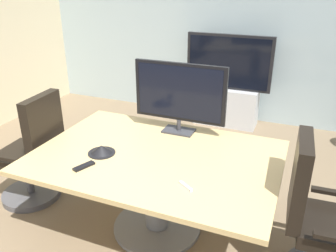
{
  "coord_description": "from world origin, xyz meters",
  "views": [
    {
      "loc": [
        1.1,
        -1.94,
        2.05
      ],
      "look_at": [
        0.08,
        0.54,
        0.87
      ],
      "focal_mm": 37.14,
      "sensor_mm": 36.0,
      "label": 1
    }
  ],
  "objects_px": {
    "office_chair_right": "(319,225)",
    "tv_monitor": "(180,94)",
    "conference_phone": "(101,150)",
    "wall_display_unit": "(227,95)",
    "office_chair_left": "(33,158)",
    "remote_control": "(84,166)",
    "conference_table": "(156,173)"
  },
  "relations": [
    {
      "from": "conference_table",
      "to": "wall_display_unit",
      "type": "distance_m",
      "value": 2.52
    },
    {
      "from": "conference_phone",
      "to": "office_chair_left",
      "type": "bearing_deg",
      "value": 173.51
    },
    {
      "from": "tv_monitor",
      "to": "conference_phone",
      "type": "xyz_separation_m",
      "value": [
        -0.43,
        -0.64,
        -0.33
      ]
    },
    {
      "from": "office_chair_left",
      "to": "tv_monitor",
      "type": "distance_m",
      "value": 1.51
    },
    {
      "from": "conference_phone",
      "to": "conference_table",
      "type": "bearing_deg",
      "value": 19.11
    },
    {
      "from": "wall_display_unit",
      "to": "remote_control",
      "type": "relative_size",
      "value": 7.71
    },
    {
      "from": "office_chair_right",
      "to": "tv_monitor",
      "type": "bearing_deg",
      "value": 63.24
    },
    {
      "from": "tv_monitor",
      "to": "wall_display_unit",
      "type": "distance_m",
      "value": 2.12
    },
    {
      "from": "office_chair_right",
      "to": "remote_control",
      "type": "height_order",
      "value": "office_chair_right"
    },
    {
      "from": "conference_table",
      "to": "conference_phone",
      "type": "xyz_separation_m",
      "value": [
        -0.42,
        -0.14,
        0.2
      ]
    },
    {
      "from": "office_chair_right",
      "to": "tv_monitor",
      "type": "height_order",
      "value": "tv_monitor"
    },
    {
      "from": "conference_phone",
      "to": "remote_control",
      "type": "bearing_deg",
      "value": -90.57
    },
    {
      "from": "wall_display_unit",
      "to": "conference_phone",
      "type": "relative_size",
      "value": 5.95
    },
    {
      "from": "conference_phone",
      "to": "tv_monitor",
      "type": "bearing_deg",
      "value": 56.42
    },
    {
      "from": "tv_monitor",
      "to": "conference_phone",
      "type": "distance_m",
      "value": 0.84
    },
    {
      "from": "wall_display_unit",
      "to": "remote_control",
      "type": "xyz_separation_m",
      "value": [
        -0.41,
        -2.9,
        0.29
      ]
    },
    {
      "from": "office_chair_right",
      "to": "remote_control",
      "type": "distance_m",
      "value": 1.73
    },
    {
      "from": "wall_display_unit",
      "to": "remote_control",
      "type": "height_order",
      "value": "wall_display_unit"
    },
    {
      "from": "conference_table",
      "to": "tv_monitor",
      "type": "bearing_deg",
      "value": 88.99
    },
    {
      "from": "conference_table",
      "to": "office_chair_right",
      "type": "height_order",
      "value": "office_chair_right"
    },
    {
      "from": "tv_monitor",
      "to": "wall_display_unit",
      "type": "bearing_deg",
      "value": 90.62
    },
    {
      "from": "office_chair_right",
      "to": "office_chair_left",
      "type": "bearing_deg",
      "value": 86.98
    },
    {
      "from": "remote_control",
      "to": "office_chair_right",
      "type": "bearing_deg",
      "value": 32.55
    },
    {
      "from": "office_chair_left",
      "to": "remote_control",
      "type": "xyz_separation_m",
      "value": [
        0.84,
        -0.34,
        0.28
      ]
    },
    {
      "from": "tv_monitor",
      "to": "conference_table",
      "type": "bearing_deg",
      "value": -91.01
    },
    {
      "from": "conference_table",
      "to": "wall_display_unit",
      "type": "xyz_separation_m",
      "value": [
        -0.01,
        2.51,
        -0.11
      ]
    },
    {
      "from": "conference_table",
      "to": "remote_control",
      "type": "height_order",
      "value": "remote_control"
    },
    {
      "from": "tv_monitor",
      "to": "conference_phone",
      "type": "bearing_deg",
      "value": -123.58
    },
    {
      "from": "remote_control",
      "to": "conference_phone",
      "type": "bearing_deg",
      "value": 110.88
    },
    {
      "from": "office_chair_right",
      "to": "conference_phone",
      "type": "xyz_separation_m",
      "value": [
        -1.67,
        -0.09,
        0.3
      ]
    },
    {
      "from": "conference_phone",
      "to": "wall_display_unit",
      "type": "bearing_deg",
      "value": 81.37
    },
    {
      "from": "conference_table",
      "to": "office_chair_left",
      "type": "height_order",
      "value": "office_chair_left"
    }
  ]
}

